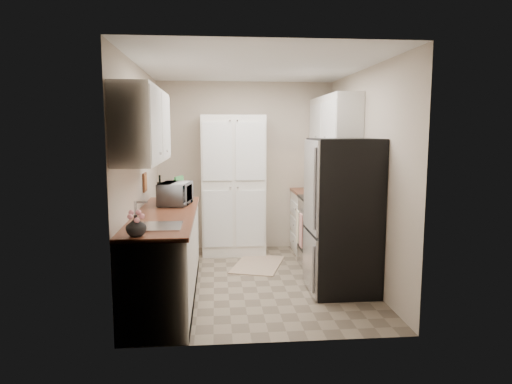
{
  "coord_description": "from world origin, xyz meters",
  "views": [
    {
      "loc": [
        -0.45,
        -5.24,
        1.78
      ],
      "look_at": [
        0.03,
        0.15,
        1.05
      ],
      "focal_mm": 32.0,
      "sensor_mm": 36.0,
      "label": 1
    }
  ],
  "objects_px": {
    "wine_bottle": "(160,189)",
    "microwave": "(175,194)",
    "electric_range": "(328,233)",
    "refrigerator": "(343,216)",
    "pantry_cabinet": "(233,185)",
    "toaster_oven": "(320,182)"
  },
  "relations": [
    {
      "from": "electric_range",
      "to": "microwave",
      "type": "height_order",
      "value": "microwave"
    },
    {
      "from": "electric_range",
      "to": "wine_bottle",
      "type": "bearing_deg",
      "value": 178.91
    },
    {
      "from": "refrigerator",
      "to": "microwave",
      "type": "distance_m",
      "value": 1.94
    },
    {
      "from": "wine_bottle",
      "to": "pantry_cabinet",
      "type": "bearing_deg",
      "value": 43.27
    },
    {
      "from": "pantry_cabinet",
      "to": "toaster_oven",
      "type": "distance_m",
      "value": 1.29
    },
    {
      "from": "microwave",
      "to": "wine_bottle",
      "type": "bearing_deg",
      "value": 42.17
    },
    {
      "from": "toaster_oven",
      "to": "wine_bottle",
      "type": "bearing_deg",
      "value": -171.04
    },
    {
      "from": "pantry_cabinet",
      "to": "refrigerator",
      "type": "relative_size",
      "value": 1.18
    },
    {
      "from": "electric_range",
      "to": "toaster_oven",
      "type": "height_order",
      "value": "toaster_oven"
    },
    {
      "from": "toaster_oven",
      "to": "refrigerator",
      "type": "bearing_deg",
      "value": -108.13
    },
    {
      "from": "refrigerator",
      "to": "toaster_oven",
      "type": "xyz_separation_m",
      "value": [
        0.15,
        1.75,
        0.19
      ]
    },
    {
      "from": "electric_range",
      "to": "wine_bottle",
      "type": "relative_size",
      "value": 3.87
    },
    {
      "from": "electric_range",
      "to": "microwave",
      "type": "relative_size",
      "value": 2.38
    },
    {
      "from": "refrigerator",
      "to": "wine_bottle",
      "type": "relative_size",
      "value": 5.82
    },
    {
      "from": "pantry_cabinet",
      "to": "wine_bottle",
      "type": "height_order",
      "value": "pantry_cabinet"
    },
    {
      "from": "wine_bottle",
      "to": "toaster_oven",
      "type": "distance_m",
      "value": 2.41
    },
    {
      "from": "wine_bottle",
      "to": "microwave",
      "type": "bearing_deg",
      "value": -57.41
    },
    {
      "from": "wine_bottle",
      "to": "toaster_oven",
      "type": "relative_size",
      "value": 0.72
    },
    {
      "from": "electric_range",
      "to": "refrigerator",
      "type": "bearing_deg",
      "value": -92.48
    },
    {
      "from": "wine_bottle",
      "to": "toaster_oven",
      "type": "height_order",
      "value": "wine_bottle"
    },
    {
      "from": "electric_range",
      "to": "refrigerator",
      "type": "relative_size",
      "value": 0.66
    },
    {
      "from": "pantry_cabinet",
      "to": "toaster_oven",
      "type": "height_order",
      "value": "pantry_cabinet"
    }
  ]
}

